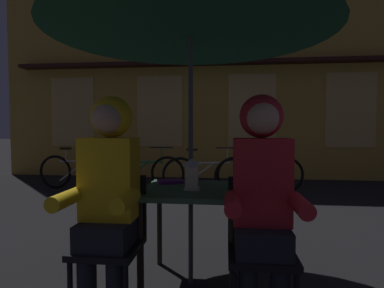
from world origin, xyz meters
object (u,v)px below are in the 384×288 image
object	(u,v)px
book	(170,182)
person_left_hooded	(108,183)
chair_right	(260,240)
bicycle_second	(142,172)
patio_umbrella	(191,10)
bicycle_third	(207,173)
person_right_hooded	(262,186)
bicycle_nearest	(80,171)
bicycle_fourth	(259,175)
cafe_table	(191,201)
lantern	(192,173)
chair_left	(112,235)

from	to	relation	value
book	person_left_hooded	bearing A→B (deg)	-135.72
chair_right	bicycle_second	xyz separation A→B (m)	(-1.84, 3.89, -0.14)
patio_umbrella	bicycle_second	xyz separation A→B (m)	(-1.36, 3.53, -1.71)
chair_right	bicycle_third	xyz separation A→B (m)	(-0.57, 3.83, -0.14)
person_right_hooded	book	xyz separation A→B (m)	(-0.67, 0.62, -0.09)
bicycle_nearest	patio_umbrella	bearing A→B (deg)	-53.28
bicycle_third	bicycle_fourth	xyz separation A→B (m)	(0.96, -0.04, 0.00)
cafe_table	person_right_hooded	xyz separation A→B (m)	(0.48, -0.43, 0.21)
bicycle_second	bicycle_third	bearing A→B (deg)	-3.11
patio_umbrella	lantern	bearing A→B (deg)	-74.84
chair_right	bicycle_nearest	xyz separation A→B (m)	(-3.06, 3.83, -0.14)
bicycle_fourth	book	xyz separation A→B (m)	(-1.07, -3.22, 0.41)
chair_left	bicycle_second	xyz separation A→B (m)	(-0.88, 3.89, -0.14)
bicycle_fourth	book	world-z (taller)	bicycle_fourth
chair_right	bicycle_fourth	xyz separation A→B (m)	(0.39, 3.79, -0.14)
patio_umbrella	bicycle_nearest	bearing A→B (deg)	126.72
bicycle_second	bicycle_nearest	bearing A→B (deg)	-177.12
patio_umbrella	chair_left	bearing A→B (deg)	-142.45
patio_umbrella	person_right_hooded	bearing A→B (deg)	-41.57
chair_right	person_left_hooded	size ratio (longest dim) A/B	0.62
cafe_table	person_right_hooded	world-z (taller)	person_right_hooded
book	bicycle_nearest	bearing A→B (deg)	105.36
patio_umbrella	lantern	distance (m)	1.20
bicycle_nearest	bicycle_fourth	bearing A→B (deg)	-0.79
bicycle_second	bicycle_third	world-z (taller)	same
cafe_table	bicycle_fourth	size ratio (longest dim) A/B	0.45
patio_umbrella	person_left_hooded	size ratio (longest dim) A/B	1.65
person_right_hooded	bicycle_nearest	size ratio (longest dim) A/B	0.83
cafe_table	person_left_hooded	xyz separation A→B (m)	(-0.48, -0.43, 0.21)
chair_left	chair_right	distance (m)	0.96
cafe_table	bicycle_nearest	bearing A→B (deg)	126.72
person_right_hooded	bicycle_nearest	bearing A→B (deg)	128.23
bicycle_nearest	bicycle_second	world-z (taller)	same
chair_right	person_left_hooded	world-z (taller)	person_left_hooded
person_left_hooded	bicycle_third	world-z (taller)	person_left_hooded
bicycle_nearest	person_left_hooded	bearing A→B (deg)	-61.59
bicycle_second	chair_left	bearing A→B (deg)	-77.29
bicycle_third	book	size ratio (longest dim) A/B	8.27
chair_left	book	world-z (taller)	chair_left
lantern	bicycle_second	xyz separation A→B (m)	(-1.37, 3.59, -0.51)
chair_right	chair_left	bearing A→B (deg)	180.00
person_right_hooded	bicycle_second	world-z (taller)	person_right_hooded
book	chair_left	bearing A→B (deg)	-137.88
bicycle_second	book	size ratio (longest dim) A/B	8.40
person_right_hooded	lantern	bearing A→B (deg)	141.71
bicycle_third	bicycle_nearest	bearing A→B (deg)	179.83
chair_left	person_right_hooded	world-z (taller)	person_right_hooded
bicycle_fourth	book	distance (m)	3.42
lantern	chair_right	xyz separation A→B (m)	(0.46, -0.31, -0.37)
person_right_hooded	bicycle_second	size ratio (longest dim) A/B	0.83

